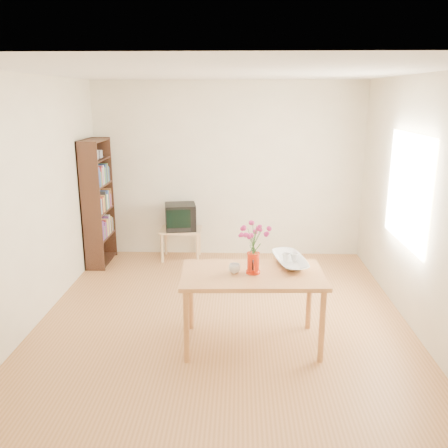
{
  "coord_description": "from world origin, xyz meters",
  "views": [
    {
      "loc": [
        0.17,
        -4.78,
        2.38
      ],
      "look_at": [
        0.0,
        0.3,
        1.0
      ],
      "focal_mm": 38.0,
      "sensor_mm": 36.0,
      "label": 1
    }
  ],
  "objects_px": {
    "pitcher": "(253,264)",
    "mug": "(235,268)",
    "bowl": "(291,245)",
    "television": "(181,216)",
    "table": "(253,281)"
  },
  "relations": [
    {
      "from": "television",
      "to": "pitcher",
      "type": "bearing_deg",
      "value": -77.92
    },
    {
      "from": "pitcher",
      "to": "mug",
      "type": "distance_m",
      "value": 0.18
    },
    {
      "from": "mug",
      "to": "bowl",
      "type": "xyz_separation_m",
      "value": [
        0.55,
        0.26,
        0.16
      ]
    },
    {
      "from": "bowl",
      "to": "television",
      "type": "relative_size",
      "value": 0.86
    },
    {
      "from": "mug",
      "to": "television",
      "type": "distance_m",
      "value": 2.66
    },
    {
      "from": "pitcher",
      "to": "bowl",
      "type": "xyz_separation_m",
      "value": [
        0.38,
        0.26,
        0.11
      ]
    },
    {
      "from": "pitcher",
      "to": "bowl",
      "type": "height_order",
      "value": "bowl"
    },
    {
      "from": "pitcher",
      "to": "mug",
      "type": "relative_size",
      "value": 1.91
    },
    {
      "from": "pitcher",
      "to": "bowl",
      "type": "distance_m",
      "value": 0.47
    },
    {
      "from": "mug",
      "to": "bowl",
      "type": "distance_m",
      "value": 0.63
    },
    {
      "from": "pitcher",
      "to": "television",
      "type": "relative_size",
      "value": 0.43
    },
    {
      "from": "table",
      "to": "mug",
      "type": "xyz_separation_m",
      "value": [
        -0.17,
        -0.0,
        0.13
      ]
    },
    {
      "from": "pitcher",
      "to": "bowl",
      "type": "relative_size",
      "value": 0.5
    },
    {
      "from": "pitcher",
      "to": "table",
      "type": "bearing_deg",
      "value": 164.69
    },
    {
      "from": "table",
      "to": "bowl",
      "type": "xyz_separation_m",
      "value": [
        0.38,
        0.26,
        0.29
      ]
    }
  ]
}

